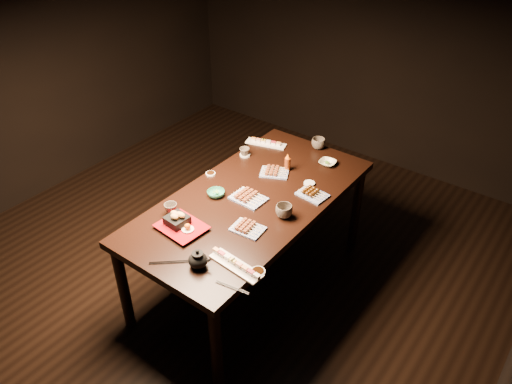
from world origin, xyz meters
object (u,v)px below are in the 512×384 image
edamame_bowl_green (216,193)px  tempura_tray (181,222)px  teacup_far_left (245,152)px  yakitori_plate_left (274,171)px  teacup_far_right (318,144)px  yakitori_plate_center (248,196)px  sushi_platter_near (236,264)px  edamame_bowl_cream (328,163)px  dining_table (252,241)px  teapot (198,258)px  sushi_platter_far (266,142)px  teacup_mid_right (284,211)px  yakitori_plate_right (248,227)px  condiment_bottle (288,162)px  teacup_near_left (171,209)px

edamame_bowl_green → tempura_tray: bearing=-80.8°
teacup_far_left → yakitori_plate_left: bearing=-11.1°
edamame_bowl_green → teacup_far_right: bearing=77.5°
yakitori_plate_center → yakitori_plate_left: (-0.05, 0.36, -0.00)m
yakitori_plate_center → yakitori_plate_left: bearing=98.7°
sushi_platter_near → yakitori_plate_center: size_ratio=1.52×
tempura_tray → yakitori_plate_center: bearing=79.3°
yakitori_plate_center → edamame_bowl_cream: (0.19, 0.70, -0.01)m
dining_table → tempura_tray: size_ratio=6.29×
yakitori_plate_center → yakitori_plate_left: size_ratio=1.13×
yakitori_plate_center → teapot: (0.17, -0.67, 0.03)m
sushi_platter_far → yakitori_plate_center: size_ratio=1.42×
yakitori_plate_left → dining_table: bearing=-107.8°
sushi_platter_near → teacup_far_right: 1.45m
edamame_bowl_green → teacup_mid_right: size_ratio=1.09×
sushi_platter_far → tempura_tray: (0.21, -1.16, 0.03)m
dining_table → yakitori_plate_right: size_ratio=9.26×
teapot → condiment_bottle: (-0.16, 1.13, 0.01)m
dining_table → teacup_far_left: bearing=126.2°
condiment_bottle → yakitori_plate_center: bearing=-90.1°
teacup_mid_right → tempura_tray: bearing=-131.8°
sushi_platter_near → yakitori_plate_right: size_ratio=1.75×
teacup_mid_right → condiment_bottle: (-0.29, 0.47, 0.02)m
teapot → yakitori_plate_left: bearing=76.9°
teacup_near_left → teapot: teapot is taller
yakitori_plate_right → teacup_mid_right: bearing=61.7°
teacup_far_right → edamame_bowl_green: bearing=-102.5°
edamame_bowl_green → yakitori_plate_right: bearing=-22.1°
sushi_platter_near → teapot: (-0.17, -0.12, 0.03)m
yakitori_plate_left → teacup_far_left: size_ratio=2.63×
edamame_bowl_cream → teacup_far_left: bearing=-154.1°
teacup_near_left → teacup_mid_right: bearing=34.8°
teacup_mid_right → edamame_bowl_cream: bearing=97.8°
sushi_platter_near → sushi_platter_far: 1.40m
teacup_far_right → condiment_bottle: bearing=-91.8°
dining_table → teacup_far_right: bearing=82.9°
sushi_platter_near → teacup_far_left: (-0.70, 0.98, 0.01)m
yakitori_plate_center → yakitori_plate_right: 0.32m
yakitori_plate_center → teacup_mid_right: teacup_mid_right is taller
yakitori_plate_left → tempura_tray: (-0.09, -0.85, 0.03)m
yakitori_plate_right → condiment_bottle: condiment_bottle is taller
sushi_platter_near → teacup_far_right: (-0.32, 1.41, 0.02)m
yakitori_plate_left → edamame_bowl_cream: size_ratio=1.63×
dining_table → edamame_bowl_green: bearing=-155.7°
teacup_near_left → teacup_far_right: (0.31, 1.28, 0.00)m
dining_table → teapot: size_ratio=13.78×
yakitori_plate_left → edamame_bowl_green: (-0.15, -0.46, -0.01)m
edamame_bowl_green → yakitori_plate_left: bearing=71.5°
edamame_bowl_cream → sushi_platter_far: bearing=-177.4°
dining_table → yakitori_plate_left: 0.53m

